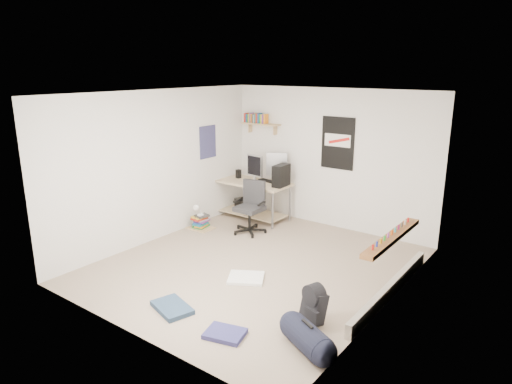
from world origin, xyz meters
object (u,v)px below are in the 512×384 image
Objects in this scene: office_chair at (249,206)px; duffel_bag at (307,338)px; desk at (250,199)px; book_stack at (201,221)px; backpack at (314,306)px.

office_chair is 1.60× the size of duffel_bag.
duffel_bag is (3.12, -3.11, -0.22)m from desk.
office_chair is at bearing 23.33° from book_stack.
office_chair is at bearing 161.08° from backpack.
duffel_bag is (2.60, -2.42, -0.35)m from office_chair.
desk is 1.72× the size of office_chair.
book_stack is at bearing -96.80° from desk.
desk is at bearing 72.76° from book_stack.
backpack is at bearing -50.06° from office_chair.
office_chair reaches higher than book_stack.
desk reaches higher than backpack.
backpack is at bearing -25.57° from book_stack.
duffel_bag reaches higher than backpack.
backpack is at bearing -31.36° from desk.
desk is 4.45× the size of backpack.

